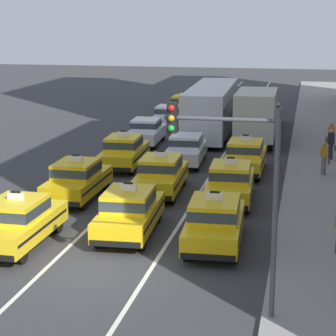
{
  "coord_description": "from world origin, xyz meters",
  "views": [
    {
      "loc": [
        6.11,
        -17.77,
        7.67
      ],
      "look_at": [
        0.39,
        8.74,
        1.3
      ],
      "focal_mm": 69.81,
      "sensor_mm": 36.0,
      "label": 1
    }
  ],
  "objects_px": {
    "taxi_center_second": "(161,174)",
    "bus_center_fourth": "(212,108)",
    "sedan_left_fourth": "(146,131)",
    "taxi_center_fifth": "(228,103)",
    "taxi_center_nearest": "(129,211)",
    "taxi_right_second": "(230,182)",
    "taxi_right_third": "(245,156)",
    "sedan_center_third": "(186,148)",
    "taxi_left_second": "(77,179)",
    "sedan_right_fifth": "(268,113)",
    "box_truck_right_fourth": "(257,114)",
    "taxi_left_sixth": "(184,106)",
    "pedestrian_trailing": "(324,158)",
    "traffic_light_pole": "(237,175)",
    "sedan_left_fifth": "(169,116)",
    "pedestrian_by_storefront": "(331,137)",
    "taxi_right_nearest": "(215,221)",
    "pedestrian_near_crosswalk": "(331,144)",
    "taxi_left_nearest": "(18,221)",
    "taxi_left_third": "(124,151)"
  },
  "relations": [
    {
      "from": "taxi_right_nearest",
      "to": "taxi_right_third",
      "type": "height_order",
      "value": "same"
    },
    {
      "from": "box_truck_right_fourth",
      "to": "sedan_center_third",
      "type": "bearing_deg",
      "value": -115.22
    },
    {
      "from": "sedan_right_fifth",
      "to": "bus_center_fourth",
      "type": "bearing_deg",
      "value": -125.22
    },
    {
      "from": "taxi_center_fifth",
      "to": "taxi_right_nearest",
      "type": "distance_m",
      "value": 30.67
    },
    {
      "from": "bus_center_fourth",
      "to": "box_truck_right_fourth",
      "type": "relative_size",
      "value": 1.61
    },
    {
      "from": "pedestrian_by_storefront",
      "to": "taxi_left_third",
      "type": "bearing_deg",
      "value": -150.25
    },
    {
      "from": "taxi_left_sixth",
      "to": "pedestrian_trailing",
      "type": "height_order",
      "value": "taxi_left_sixth"
    },
    {
      "from": "sedan_center_third",
      "to": "pedestrian_near_crosswalk",
      "type": "bearing_deg",
      "value": 16.45
    },
    {
      "from": "sedan_left_fifth",
      "to": "taxi_right_second",
      "type": "xyz_separation_m",
      "value": [
        6.38,
        -17.43,
        0.03
      ]
    },
    {
      "from": "taxi_right_third",
      "to": "sedan_left_fourth",
      "type": "bearing_deg",
      "value": 137.19
    },
    {
      "from": "taxi_left_second",
      "to": "bus_center_fourth",
      "type": "bearing_deg",
      "value": 78.41
    },
    {
      "from": "sedan_left_fifth",
      "to": "traffic_light_pole",
      "type": "bearing_deg",
      "value": -74.56
    },
    {
      "from": "taxi_center_second",
      "to": "sedan_left_fourth",
      "type": "bearing_deg",
      "value": 107.31
    },
    {
      "from": "sedan_right_fifth",
      "to": "traffic_light_pole",
      "type": "xyz_separation_m",
      "value": [
        1.13,
        -30.86,
        2.97
      ]
    },
    {
      "from": "taxi_center_second",
      "to": "pedestrian_by_storefront",
      "type": "relative_size",
      "value": 2.92
    },
    {
      "from": "taxi_center_second",
      "to": "bus_center_fourth",
      "type": "relative_size",
      "value": 0.41
    },
    {
      "from": "taxi_center_fifth",
      "to": "pedestrian_by_storefront",
      "type": "height_order",
      "value": "taxi_center_fifth"
    },
    {
      "from": "taxi_right_third",
      "to": "taxi_center_second",
      "type": "bearing_deg",
      "value": -125.28
    },
    {
      "from": "taxi_right_third",
      "to": "sedan_right_fifth",
      "type": "xyz_separation_m",
      "value": [
        0.15,
        14.83,
        -0.03
      ]
    },
    {
      "from": "sedan_left_fourth",
      "to": "traffic_light_pole",
      "type": "xyz_separation_m",
      "value": [
        7.86,
        -22.12,
        2.97
      ]
    },
    {
      "from": "taxi_right_second",
      "to": "sedan_right_fifth",
      "type": "height_order",
      "value": "taxi_right_second"
    },
    {
      "from": "pedestrian_by_storefront",
      "to": "taxi_left_nearest",
      "type": "bearing_deg",
      "value": -120.79
    },
    {
      "from": "taxi_left_sixth",
      "to": "sedan_center_third",
      "type": "height_order",
      "value": "taxi_left_sixth"
    },
    {
      "from": "taxi_left_sixth",
      "to": "sedan_right_fifth",
      "type": "height_order",
      "value": "taxi_left_sixth"
    },
    {
      "from": "taxi_left_sixth",
      "to": "pedestrian_trailing",
      "type": "bearing_deg",
      "value": -59.82
    },
    {
      "from": "sedan_right_fifth",
      "to": "pedestrian_near_crosswalk",
      "type": "bearing_deg",
      "value": -70.21
    },
    {
      "from": "taxi_center_fifth",
      "to": "taxi_right_second",
      "type": "height_order",
      "value": "same"
    },
    {
      "from": "taxi_left_second",
      "to": "taxi_center_fifth",
      "type": "distance_m",
      "value": 26.12
    },
    {
      "from": "taxi_left_nearest",
      "to": "taxi_center_second",
      "type": "bearing_deg",
      "value": 66.85
    },
    {
      "from": "taxi_right_nearest",
      "to": "sedan_left_fourth",
      "type": "bearing_deg",
      "value": 111.37
    },
    {
      "from": "taxi_center_nearest",
      "to": "taxi_right_second",
      "type": "xyz_separation_m",
      "value": [
        3.02,
        4.9,
        0.0
      ]
    },
    {
      "from": "sedan_left_fifth",
      "to": "pedestrian_by_storefront",
      "type": "relative_size",
      "value": 2.72
    },
    {
      "from": "taxi_right_second",
      "to": "taxi_right_third",
      "type": "xyz_separation_m",
      "value": [
        0.11,
        5.31,
        0.0
      ]
    },
    {
      "from": "taxi_right_second",
      "to": "traffic_light_pole",
      "type": "bearing_deg",
      "value": -82.61
    },
    {
      "from": "taxi_right_third",
      "to": "bus_center_fourth",
      "type": "bearing_deg",
      "value": 107.61
    },
    {
      "from": "sedan_left_fourth",
      "to": "taxi_center_fifth",
      "type": "xyz_separation_m",
      "value": [
        3.27,
        13.64,
        0.03
      ]
    },
    {
      "from": "sedan_center_third",
      "to": "taxi_right_second",
      "type": "bearing_deg",
      "value": -64.88
    },
    {
      "from": "sedan_left_fourth",
      "to": "taxi_right_third",
      "type": "relative_size",
      "value": 0.96
    },
    {
      "from": "sedan_center_third",
      "to": "taxi_left_second",
      "type": "bearing_deg",
      "value": -113.78
    },
    {
      "from": "taxi_right_second",
      "to": "taxi_right_third",
      "type": "height_order",
      "value": "same"
    },
    {
      "from": "taxi_center_fifth",
      "to": "taxi_center_nearest",
      "type": "bearing_deg",
      "value": -89.66
    },
    {
      "from": "taxi_left_sixth",
      "to": "taxi_left_nearest",
      "type": "bearing_deg",
      "value": -90.12
    },
    {
      "from": "taxi_left_nearest",
      "to": "sedan_left_fifth",
      "type": "distance_m",
      "value": 24.25
    },
    {
      "from": "taxi_left_second",
      "to": "pedestrian_near_crosswalk",
      "type": "xyz_separation_m",
      "value": [
        10.75,
        9.71,
        0.09
      ]
    },
    {
      "from": "sedan_left_fourth",
      "to": "pedestrian_trailing",
      "type": "distance_m",
      "value": 12.1
    },
    {
      "from": "bus_center_fourth",
      "to": "pedestrian_near_crosswalk",
      "type": "height_order",
      "value": "bus_center_fourth"
    },
    {
      "from": "pedestrian_near_crosswalk",
      "to": "pedestrian_by_storefront",
      "type": "bearing_deg",
      "value": 88.94
    },
    {
      "from": "sedan_left_fifth",
      "to": "taxi_center_fifth",
      "type": "relative_size",
      "value": 0.93
    },
    {
      "from": "taxi_left_sixth",
      "to": "taxi_center_nearest",
      "type": "height_order",
      "value": "same"
    },
    {
      "from": "sedan_center_third",
      "to": "taxi_center_fifth",
      "type": "distance_m",
      "value": 18.4
    }
  ]
}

